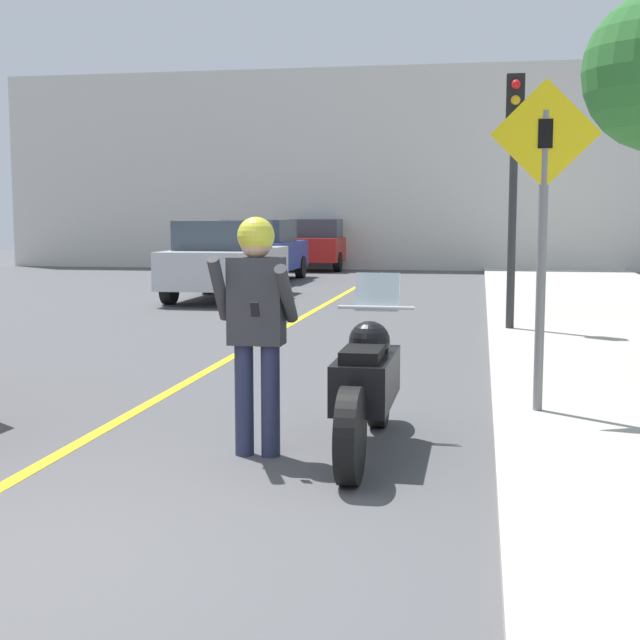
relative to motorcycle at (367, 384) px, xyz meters
The scene contains 9 objects.
road_center_line 4.27m from the motorcycle, 122.02° to the left, with size 0.12×36.00×0.01m.
building_backdrop 23.82m from the motorcycle, 93.99° to the left, with size 28.00×1.20×6.65m.
motorcycle is the anchor object (origin of this frame).
person_biker 1.01m from the motorcycle, 161.42° to the right, with size 0.59×0.48×1.77m.
crossing_sign 2.21m from the motorcycle, 42.24° to the left, with size 0.91×0.08×2.80m.
traffic_light 7.41m from the motorcycle, 79.65° to the left, with size 0.26×0.30×3.71m.
parked_car_silver 12.68m from the motorcycle, 110.97° to the left, with size 1.88×4.20×1.68m.
parked_car_blue 18.00m from the motorcycle, 106.49° to the left, with size 1.88×4.20×1.68m.
parked_car_red 23.42m from the motorcycle, 101.14° to the left, with size 1.88×4.20×1.68m.
Camera 1 is at (2.47, -4.13, 1.77)m, focal length 50.00 mm.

